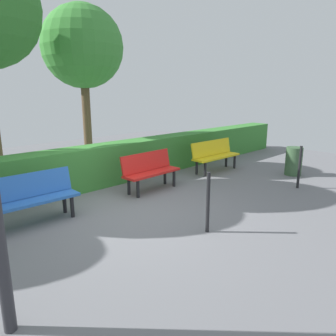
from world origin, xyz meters
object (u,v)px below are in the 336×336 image
Objects in this scene: bench_red at (150,170)px; bench_yellow at (215,154)px; trash_bin at (294,161)px; tree_near at (83,48)px; bench_blue at (29,197)px.

bench_yellow is at bearing 179.40° from bench_red.
trash_bin is (-3.65, 1.73, -0.10)m from bench_red.
bench_red is 1.92× the size of trash_bin.
bench_blue is at bearing 44.48° from tree_near.
bench_red is at bearing -178.85° from bench_blue.
bench_yellow is 2.13m from trash_bin.
bench_blue is 2.12× the size of trash_bin.
bench_blue is (2.73, -0.01, 0.00)m from bench_red.
trash_bin is at bearing 152.81° from bench_red.
bench_yellow is 2.49m from bench_red.
trash_bin is at bearing 166.07° from bench_blue.
trash_bin is (-1.16, 1.78, -0.11)m from bench_yellow.
tree_near reaches higher than bench_yellow.
bench_yellow is 5.22m from bench_blue.
tree_near reaches higher than trash_bin.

